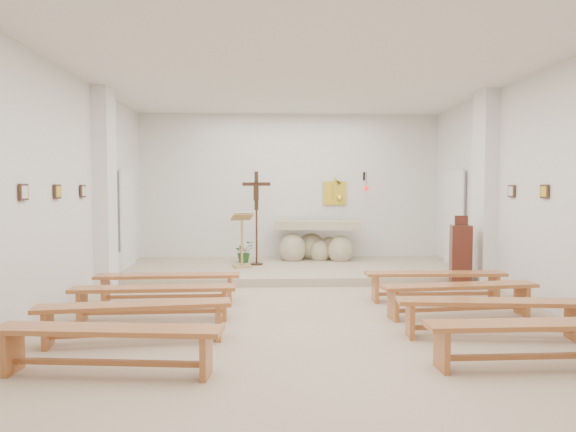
{
  "coord_description": "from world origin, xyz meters",
  "views": [
    {
      "loc": [
        -0.58,
        -7.07,
        1.77
      ],
      "look_at": [
        -0.2,
        1.6,
        1.3
      ],
      "focal_mm": 32.0,
      "sensor_mm": 36.0,
      "label": 1
    }
  ],
  "objects_px": {
    "altar": "(317,243)",
    "bench_left_third": "(135,313)",
    "bench_right_fourth": "(536,334)",
    "bench_right_second": "(459,292)",
    "donation_pedestal": "(461,256)",
    "bench_left_fourth": "(108,339)",
    "bench_right_front": "(435,279)",
    "bench_right_third": "(491,310)",
    "bench_left_front": "(168,282)",
    "bench_left_second": "(154,295)",
    "crucifix_stand": "(256,211)",
    "lectern": "(242,240)"
  },
  "relations": [
    {
      "from": "altar",
      "to": "bench_left_third",
      "type": "bearing_deg",
      "value": -107.95
    },
    {
      "from": "bench_right_fourth",
      "to": "bench_right_second",
      "type": "bearing_deg",
      "value": 89.13
    },
    {
      "from": "altar",
      "to": "bench_right_second",
      "type": "distance_m",
      "value": 4.88
    },
    {
      "from": "donation_pedestal",
      "to": "bench_left_fourth",
      "type": "distance_m",
      "value": 6.42
    },
    {
      "from": "donation_pedestal",
      "to": "bench_right_front",
      "type": "xyz_separation_m",
      "value": [
        -0.83,
        -1.09,
        -0.22
      ]
    },
    {
      "from": "bench_right_third",
      "to": "bench_right_fourth",
      "type": "relative_size",
      "value": 1.01
    },
    {
      "from": "bench_left_front",
      "to": "bench_right_third",
      "type": "height_order",
      "value": "same"
    },
    {
      "from": "bench_left_second",
      "to": "bench_left_fourth",
      "type": "xyz_separation_m",
      "value": [
        0.0,
        -1.99,
        0.0
      ]
    },
    {
      "from": "bench_right_front",
      "to": "bench_left_fourth",
      "type": "distance_m",
      "value": 5.09
    },
    {
      "from": "donation_pedestal",
      "to": "bench_right_second",
      "type": "distance_m",
      "value": 2.26
    },
    {
      "from": "bench_right_front",
      "to": "bench_right_third",
      "type": "distance_m",
      "value": 1.99
    },
    {
      "from": "bench_right_third",
      "to": "bench_left_front",
      "type": "bearing_deg",
      "value": 160.01
    },
    {
      "from": "crucifix_stand",
      "to": "donation_pedestal",
      "type": "height_order",
      "value": "crucifix_stand"
    },
    {
      "from": "bench_right_front",
      "to": "donation_pedestal",
      "type": "bearing_deg",
      "value": 53.79
    },
    {
      "from": "bench_left_third",
      "to": "bench_left_fourth",
      "type": "relative_size",
      "value": 1.0
    },
    {
      "from": "bench_right_fourth",
      "to": "altar",
      "type": "bearing_deg",
      "value": 101.77
    },
    {
      "from": "bench_left_third",
      "to": "bench_right_front",
      "type": "bearing_deg",
      "value": 18.52
    },
    {
      "from": "lectern",
      "to": "bench_right_second",
      "type": "relative_size",
      "value": 0.52
    },
    {
      "from": "bench_right_third",
      "to": "bench_left_second",
      "type": "bearing_deg",
      "value": 172.2
    },
    {
      "from": "bench_right_third",
      "to": "altar",
      "type": "bearing_deg",
      "value": 110.52
    },
    {
      "from": "bench_right_second",
      "to": "bench_left_third",
      "type": "height_order",
      "value": "same"
    },
    {
      "from": "donation_pedestal",
      "to": "bench_right_fourth",
      "type": "bearing_deg",
      "value": -89.99
    },
    {
      "from": "donation_pedestal",
      "to": "bench_right_fourth",
      "type": "distance_m",
      "value": 4.17
    },
    {
      "from": "bench_right_second",
      "to": "bench_left_second",
      "type": "bearing_deg",
      "value": 174.13
    },
    {
      "from": "bench_right_second",
      "to": "bench_left_third",
      "type": "relative_size",
      "value": 1.0
    },
    {
      "from": "donation_pedestal",
      "to": "bench_right_front",
      "type": "distance_m",
      "value": 1.39
    },
    {
      "from": "bench_left_third",
      "to": "bench_left_fourth",
      "type": "height_order",
      "value": "same"
    },
    {
      "from": "lectern",
      "to": "bench_left_fourth",
      "type": "height_order",
      "value": "lectern"
    },
    {
      "from": "crucifix_stand",
      "to": "bench_right_second",
      "type": "relative_size",
      "value": 0.9
    },
    {
      "from": "bench_left_front",
      "to": "bench_left_second",
      "type": "bearing_deg",
      "value": -91.57
    },
    {
      "from": "bench_right_second",
      "to": "bench_right_third",
      "type": "height_order",
      "value": "same"
    },
    {
      "from": "bench_left_front",
      "to": "bench_right_fourth",
      "type": "xyz_separation_m",
      "value": [
        4.13,
        -2.99,
        0.0
      ]
    },
    {
      "from": "bench_left_second",
      "to": "altar",
      "type": "bearing_deg",
      "value": 58.64
    },
    {
      "from": "bench_left_second",
      "to": "bench_right_third",
      "type": "distance_m",
      "value": 4.25
    },
    {
      "from": "bench_left_second",
      "to": "bench_left_third",
      "type": "distance_m",
      "value": 1.0
    },
    {
      "from": "donation_pedestal",
      "to": "bench_left_second",
      "type": "relative_size",
      "value": 0.59
    },
    {
      "from": "donation_pedestal",
      "to": "bench_left_fourth",
      "type": "relative_size",
      "value": 0.59
    },
    {
      "from": "bench_right_front",
      "to": "bench_right_second",
      "type": "height_order",
      "value": "same"
    },
    {
      "from": "bench_left_fourth",
      "to": "bench_right_fourth",
      "type": "bearing_deg",
      "value": 5.91
    },
    {
      "from": "bench_right_front",
      "to": "bench_right_fourth",
      "type": "bearing_deg",
      "value": -89.15
    },
    {
      "from": "donation_pedestal",
      "to": "crucifix_stand",
      "type": "bearing_deg",
      "value": 164.32
    },
    {
      "from": "bench_right_second",
      "to": "donation_pedestal",
      "type": "bearing_deg",
      "value": 62.56
    },
    {
      "from": "crucifix_stand",
      "to": "donation_pedestal",
      "type": "relative_size",
      "value": 1.53
    },
    {
      "from": "lectern",
      "to": "bench_right_fourth",
      "type": "xyz_separation_m",
      "value": [
        3.12,
        -5.62,
        -0.37
      ]
    },
    {
      "from": "bench_left_fourth",
      "to": "bench_right_fourth",
      "type": "distance_m",
      "value": 4.13
    },
    {
      "from": "crucifix_stand",
      "to": "bench_left_second",
      "type": "bearing_deg",
      "value": -99.3
    },
    {
      "from": "bench_right_second",
      "to": "bench_right_third",
      "type": "relative_size",
      "value": 1.0
    },
    {
      "from": "bench_right_front",
      "to": "bench_left_second",
      "type": "bearing_deg",
      "value": -165.59
    },
    {
      "from": "altar",
      "to": "bench_right_front",
      "type": "bearing_deg",
      "value": -60.69
    },
    {
      "from": "bench_right_second",
      "to": "bench_left_fourth",
      "type": "height_order",
      "value": "same"
    }
  ]
}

